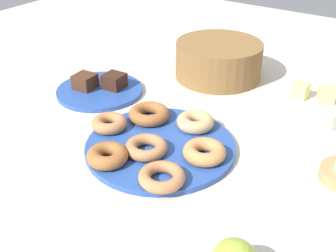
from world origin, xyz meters
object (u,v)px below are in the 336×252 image
Objects in this scene: donut_0 at (162,177)px; brownie_near at (85,81)px; donut_5 at (146,147)px; cake_plate at (100,91)px; basket at (219,60)px; donut_1 at (149,114)px; brownie_far at (114,81)px; donut_plate at (160,146)px; donut_6 at (107,156)px; melon_chunk_right at (326,95)px; donut_4 at (195,122)px; melon_chunk_left at (300,91)px; donut_3 at (204,152)px; fruit_bowl at (310,108)px; donut_2 at (109,123)px.

donut_0 is 1.68× the size of brownie_near.
cake_plate is (-0.29, 0.17, -0.02)m from donut_5.
cake_plate is 0.94× the size of basket.
donut_1 is 1.80× the size of brownie_far.
donut_plate is 1.31× the size of basket.
donut_6 is (-0.05, -0.11, 0.02)m from donut_plate.
donut_plate is at bearing -41.28° from donut_1.
melon_chunk_right is at bearing 53.60° from donut_plate.
donut_4 reaches higher than donut_1.
melon_chunk_right reaches higher than cake_plate.
brownie_near is at bearing 160.82° from donut_plate.
melon_chunk_left is (0.24, 0.44, 0.03)m from donut_6.
melon_chunk_left is at bearing 75.41° from donut_0.
basket is (0.00, 0.34, 0.02)m from donut_1.
fruit_bowl is (0.12, 0.32, -0.01)m from donut_3.
donut_4 is 0.33m from melon_chunk_right.
cake_plate is (-0.37, 0.24, -0.02)m from donut_0.
basket is 6.90× the size of melon_chunk_left.
brownie_far is at bearing 128.05° from donut_6.
donut_1 is 0.19m from donut_6.
donut_2 is at bearing -137.56° from melon_chunk_right.
cake_plate is at bearing -128.09° from basket.
brownie_far is (-0.21, 0.27, 0.00)m from donut_6.
brownie_far is at bearing 36.03° from brownie_near.
basket reaches higher than donut_plate.
melon_chunk_left reaches higher than donut_6.
cake_plate is (-0.21, 0.06, -0.02)m from donut_1.
fruit_bowl is (0.23, 0.37, -0.00)m from donut_5.
melon_chunk_right is at bearing -11.88° from basket.
donut_2 is 0.13m from donut_6.
brownie_near is at bearing -130.57° from basket.
fruit_bowl is at bearing 20.65° from cake_plate.
basket is at bearing 100.88° from donut_plate.
donut_0 is 1.06× the size of donut_6.
donut_4 is (0.16, 0.11, 0.00)m from donut_2.
donut_6 is (0.03, -0.19, 0.00)m from donut_1.
melon_chunk_right is at bearing 20.79° from cake_plate.
fruit_bowl is 4.74× the size of melon_chunk_right.
donut_plate is at bearing -175.87° from donut_3.
brownie_near is at bearing 151.54° from donut_0.
donut_5 is 1.67× the size of brownie_near.
fruit_bowl is (0.51, 0.19, 0.01)m from cake_plate.
donut_4 is at bearing -11.57° from brownie_far.
brownie_near reaches higher than donut_4.
donut_5 is 0.38× the size of cake_plate.
fruit_bowl is at bearing -15.34° from basket.
donut_6 reaches higher than donut_0.
donut_3 is 0.45m from brownie_near.
brownie_near reaches higher than donut_1.
melon_chunk_right reaches higher than donut_4.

